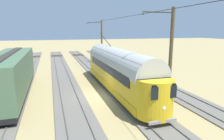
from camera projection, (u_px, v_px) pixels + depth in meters
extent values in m
plane|color=tan|center=(97.00, 97.00, 18.17)|extent=(220.00, 220.00, 0.00)
cube|color=#666059|center=(167.00, 89.00, 20.38)|extent=(2.80, 80.00, 0.10)
cube|color=#59544C|center=(161.00, 89.00, 20.15)|extent=(0.07, 80.00, 0.08)
cube|color=#59544C|center=(173.00, 88.00, 20.57)|extent=(0.07, 80.00, 0.08)
cube|color=#47331E|center=(97.00, 54.00, 50.25)|extent=(2.50, 0.24, 0.08)
cube|color=#47331E|center=(98.00, 54.00, 49.64)|extent=(2.50, 0.24, 0.08)
cube|color=#47331E|center=(98.00, 54.00, 49.04)|extent=(2.50, 0.24, 0.08)
cube|color=#47331E|center=(99.00, 55.00, 48.43)|extent=(2.50, 0.24, 0.08)
cube|color=#47331E|center=(99.00, 55.00, 47.82)|extent=(2.50, 0.24, 0.08)
cube|color=#666059|center=(122.00, 94.00, 18.90)|extent=(2.80, 80.00, 0.10)
cube|color=#59544C|center=(115.00, 94.00, 18.67)|extent=(0.07, 80.00, 0.08)
cube|color=#59544C|center=(129.00, 92.00, 19.09)|extent=(0.07, 80.00, 0.08)
cube|color=#47331E|center=(77.00, 54.00, 48.77)|extent=(2.50, 0.24, 0.08)
cube|color=#47331E|center=(78.00, 55.00, 48.16)|extent=(2.50, 0.24, 0.08)
cube|color=#47331E|center=(78.00, 55.00, 47.56)|extent=(2.50, 0.24, 0.08)
cube|color=#47331E|center=(79.00, 55.00, 46.95)|extent=(2.50, 0.24, 0.08)
cube|color=#47331E|center=(79.00, 56.00, 46.34)|extent=(2.50, 0.24, 0.08)
cube|color=#666059|center=(70.00, 99.00, 17.42)|extent=(2.80, 80.00, 0.10)
cube|color=#59544C|center=(61.00, 99.00, 17.19)|extent=(0.07, 80.00, 0.08)
cube|color=#59544C|center=(78.00, 97.00, 17.61)|extent=(0.07, 80.00, 0.08)
cube|color=#47331E|center=(57.00, 55.00, 47.29)|extent=(2.50, 0.24, 0.08)
cube|color=#47331E|center=(57.00, 56.00, 46.68)|extent=(2.50, 0.24, 0.08)
cube|color=#47331E|center=(57.00, 56.00, 46.08)|extent=(2.50, 0.24, 0.08)
cube|color=#47331E|center=(57.00, 56.00, 45.47)|extent=(2.50, 0.24, 0.08)
cube|color=#47331E|center=(57.00, 57.00, 44.86)|extent=(2.50, 0.24, 0.08)
cube|color=#666059|center=(7.00, 106.00, 15.94)|extent=(2.80, 80.00, 0.10)
cube|color=#59544C|center=(17.00, 104.00, 16.13)|extent=(0.07, 80.00, 0.08)
cube|color=#47331E|center=(35.00, 56.00, 45.81)|extent=(2.50, 0.24, 0.08)
cube|color=#47331E|center=(34.00, 56.00, 45.20)|extent=(2.50, 0.24, 0.08)
cube|color=#47331E|center=(34.00, 57.00, 44.60)|extent=(2.50, 0.24, 0.08)
cube|color=#47331E|center=(34.00, 57.00, 43.99)|extent=(2.50, 0.24, 0.08)
cube|color=#47331E|center=(34.00, 57.00, 43.38)|extent=(2.50, 0.24, 0.08)
cube|color=gold|center=(117.00, 83.00, 20.13)|extent=(2.65, 14.95, 0.55)
cube|color=gold|center=(117.00, 76.00, 19.98)|extent=(2.55, 14.95, 0.95)
cube|color=gold|center=(117.00, 67.00, 19.78)|extent=(2.55, 14.95, 1.05)
cylinder|color=#B7B7B2|center=(118.00, 62.00, 19.68)|extent=(2.65, 14.65, 2.65)
cylinder|color=gold|center=(154.00, 97.00, 13.00)|extent=(2.55, 2.55, 2.55)
cylinder|color=gold|center=(100.00, 63.00, 26.87)|extent=(2.55, 2.55, 2.55)
cube|color=black|center=(164.00, 87.00, 11.74)|extent=(1.63, 0.08, 0.36)
cube|color=black|center=(164.00, 93.00, 11.76)|extent=(1.73, 0.06, 0.80)
cube|color=black|center=(105.00, 67.00, 19.40)|extent=(0.04, 12.56, 0.80)
cube|color=black|center=(129.00, 66.00, 20.17)|extent=(0.04, 12.56, 0.80)
cylinder|color=silver|center=(164.00, 108.00, 11.87)|extent=(0.24, 0.06, 0.24)
cube|color=gray|center=(163.00, 122.00, 12.12)|extent=(1.94, 0.12, 0.20)
cylinder|color=black|center=(105.00, 40.00, 23.51)|extent=(0.07, 4.60, 1.40)
cylinder|color=black|center=(129.00, 101.00, 15.48)|extent=(0.10, 0.76, 0.76)
cylinder|color=black|center=(145.00, 99.00, 15.91)|extent=(0.10, 0.76, 0.76)
cylinder|color=black|center=(99.00, 75.00, 24.42)|extent=(0.10, 0.76, 0.76)
cylinder|color=black|center=(110.00, 74.00, 24.84)|extent=(0.10, 0.76, 0.76)
cube|color=#4C6B4C|center=(11.00, 72.00, 17.99)|extent=(2.90, 14.09, 3.20)
cube|color=#332D28|center=(9.00, 54.00, 17.66)|extent=(0.70, 12.68, 0.08)
cube|color=black|center=(13.00, 90.00, 18.35)|extent=(2.70, 14.09, 0.36)
cylinder|color=black|center=(12.00, 109.00, 13.95)|extent=(0.10, 0.84, 0.84)
cylinder|color=black|center=(13.00, 78.00, 22.73)|extent=(0.10, 0.84, 0.84)
cylinder|color=black|center=(26.00, 77.00, 23.15)|extent=(0.10, 0.84, 0.84)
cylinder|color=#4C3D28|center=(102.00, 43.00, 34.91)|extent=(0.28, 0.28, 7.77)
cylinder|color=#2D2D2D|center=(95.00, 22.00, 33.84)|extent=(2.47, 0.10, 0.10)
sphere|color=#334733|center=(88.00, 23.00, 33.51)|extent=(0.16, 0.16, 0.16)
cylinder|color=#4C3D28|center=(170.00, 59.00, 15.16)|extent=(0.28, 0.28, 7.77)
cylinder|color=#2D2D2D|center=(159.00, 12.00, 14.09)|extent=(2.47, 0.10, 0.10)
sphere|color=#334733|center=(143.00, 14.00, 13.76)|extent=(0.16, 0.16, 0.16)
cylinder|color=black|center=(143.00, 14.00, 13.76)|extent=(0.03, 46.30, 0.03)
cylinder|color=black|center=(95.00, 22.00, 33.84)|extent=(2.47, 0.02, 0.02)
cube|color=#B2A519|center=(26.00, 69.00, 29.25)|extent=(1.80, 0.60, 0.80)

